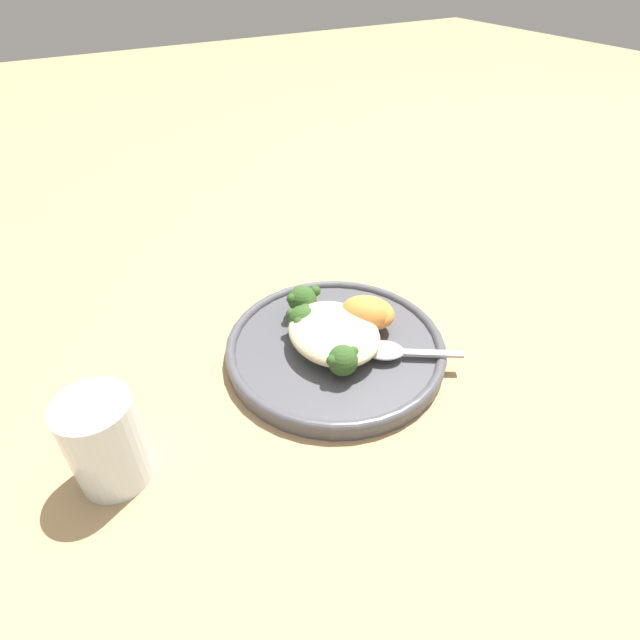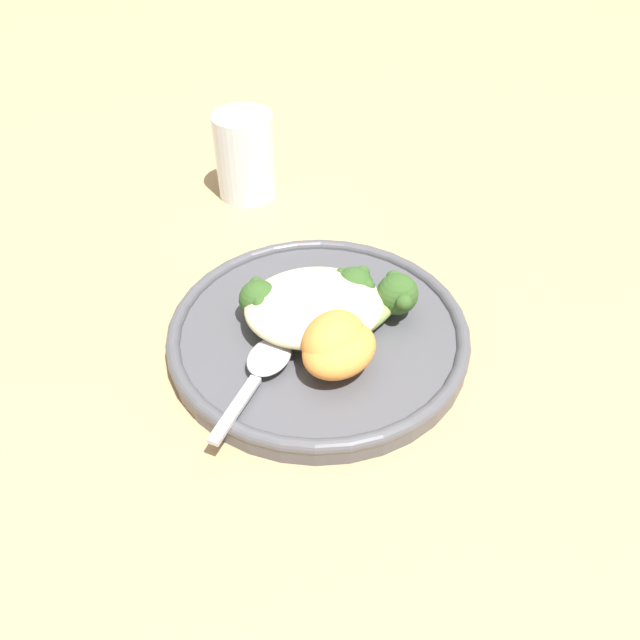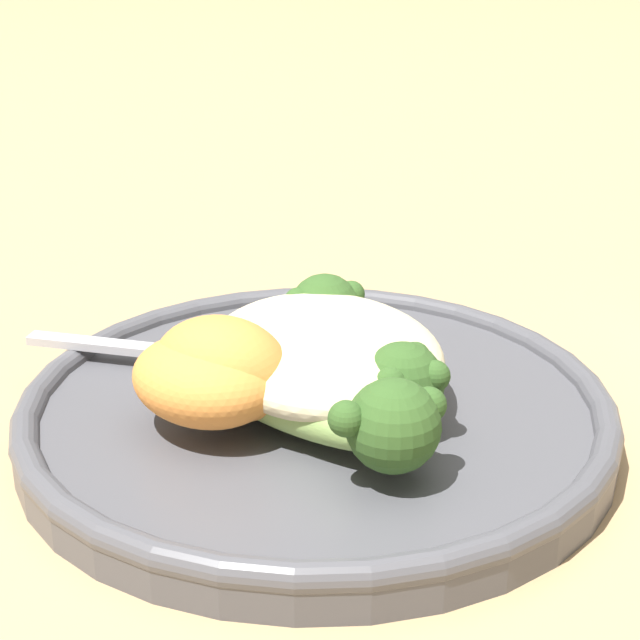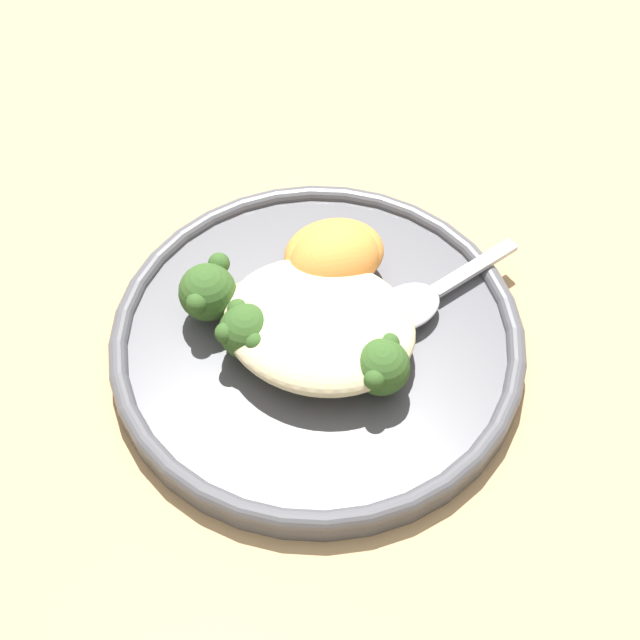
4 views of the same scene
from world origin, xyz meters
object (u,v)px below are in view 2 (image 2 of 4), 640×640
(plate, at_px, (318,333))
(spoon, at_px, (264,364))
(broccoli_stalk_2, at_px, (318,307))
(sweet_potato_chunk_2, at_px, (339,350))
(quinoa_mound, at_px, (314,306))
(broccoli_stalk_1, at_px, (352,294))
(water_glass, at_px, (245,156))
(sweet_potato_chunk_1, at_px, (334,340))
(broccoli_stalk_3, at_px, (279,311))
(sweet_potato_chunk_0, at_px, (337,343))
(broccoli_stalk_0, at_px, (383,306))

(plate, relative_size, spoon, 2.44)
(broccoli_stalk_2, bearing_deg, sweet_potato_chunk_2, 176.69)
(quinoa_mound, bearing_deg, broccoli_stalk_1, 17.27)
(quinoa_mound, bearing_deg, water_glass, 97.48)
(broccoli_stalk_1, distance_m, broccoli_stalk_2, 0.03)
(sweet_potato_chunk_1, height_order, spoon, sweet_potato_chunk_1)
(broccoli_stalk_3, bearing_deg, sweet_potato_chunk_2, 169.82)
(plate, xyz_separation_m, sweet_potato_chunk_2, (0.01, -0.05, 0.03))
(water_glass, bearing_deg, plate, -82.06)
(broccoli_stalk_2, xyz_separation_m, sweet_potato_chunk_0, (0.01, -0.05, 0.00))
(broccoli_stalk_3, bearing_deg, sweet_potato_chunk_0, 174.91)
(quinoa_mound, distance_m, broccoli_stalk_2, 0.01)
(broccoli_stalk_3, distance_m, spoon, 0.05)
(sweet_potato_chunk_1, bearing_deg, sweet_potato_chunk_0, 23.51)
(broccoli_stalk_0, height_order, sweet_potato_chunk_1, sweet_potato_chunk_1)
(sweet_potato_chunk_0, bearing_deg, spoon, -178.68)
(quinoa_mound, xyz_separation_m, spoon, (-0.05, -0.05, -0.01))
(broccoli_stalk_1, relative_size, broccoli_stalk_2, 1.04)
(broccoli_stalk_0, distance_m, spoon, 0.11)
(quinoa_mound, height_order, broccoli_stalk_2, quinoa_mound)
(broccoli_stalk_0, distance_m, broccoli_stalk_3, 0.09)
(sweet_potato_chunk_1, relative_size, water_glass, 0.61)
(broccoli_stalk_1, relative_size, sweet_potato_chunk_0, 1.72)
(broccoli_stalk_0, xyz_separation_m, water_glass, (-0.09, 0.27, 0.01))
(broccoli_stalk_2, relative_size, sweet_potato_chunk_2, 1.47)
(broccoli_stalk_1, relative_size, water_glass, 1.02)
(quinoa_mound, relative_size, spoon, 1.11)
(quinoa_mound, height_order, spoon, quinoa_mound)
(broccoli_stalk_1, bearing_deg, broccoli_stalk_0, -104.63)
(broccoli_stalk_2, relative_size, sweet_potato_chunk_1, 1.62)
(broccoli_stalk_2, height_order, spoon, broccoli_stalk_2)
(spoon, bearing_deg, sweet_potato_chunk_0, 124.59)
(plate, height_order, water_glass, water_glass)
(sweet_potato_chunk_0, xyz_separation_m, water_glass, (-0.04, 0.30, 0.01))
(quinoa_mound, height_order, broccoli_stalk_0, broccoli_stalk_0)
(broccoli_stalk_0, xyz_separation_m, sweet_potato_chunk_2, (-0.05, -0.05, 0.00))
(broccoli_stalk_2, relative_size, water_glass, 0.98)
(broccoli_stalk_0, xyz_separation_m, sweet_potato_chunk_0, (-0.05, -0.04, -0.00))
(water_glass, bearing_deg, sweet_potato_chunk_2, -81.99)
(broccoli_stalk_3, bearing_deg, quinoa_mound, -138.23)
(plate, bearing_deg, spoon, -139.95)
(spoon, bearing_deg, plate, 163.32)
(broccoli_stalk_1, bearing_deg, spoon, 150.42)
(broccoli_stalk_2, bearing_deg, plate, 160.80)
(broccoli_stalk_1, distance_m, broccoli_stalk_3, 0.06)
(plate, xyz_separation_m, spoon, (-0.05, -0.04, 0.01))
(quinoa_mound, relative_size, broccoli_stalk_0, 1.17)
(broccoli_stalk_1, bearing_deg, sweet_potato_chunk_0, -177.70)
(spoon, bearing_deg, sweet_potato_chunk_1, 123.20)
(plate, relative_size, broccoli_stalk_0, 2.58)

